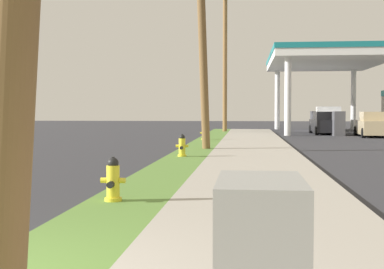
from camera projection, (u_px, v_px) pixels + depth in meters
name	position (u px, v px, depth m)	size (l,w,h in m)	color
fire_hydrant_nearest	(113.00, 182.00, 8.85)	(0.42, 0.37, 0.74)	yellow
fire_hydrant_second	(182.00, 147.00, 17.49)	(0.42, 0.38, 0.74)	yellow
fire_hydrant_third	(204.00, 133.00, 27.78)	(0.42, 0.37, 0.74)	yellow
utility_pole_midground	(202.00, 26.00, 20.67)	(0.86, 1.49, 9.52)	brown
utility_pole_background	(225.00, 60.00, 38.73)	(0.32, 1.40, 10.26)	olive
car_tan_by_near_pump	(374.00, 125.00, 33.24)	(2.22, 4.62, 1.57)	tan
car_black_by_far_pump	(326.00, 124.00, 36.97)	(1.96, 4.51, 1.57)	black
truck_white_at_forecourt	(327.00, 120.00, 43.31)	(2.51, 5.54, 1.97)	white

